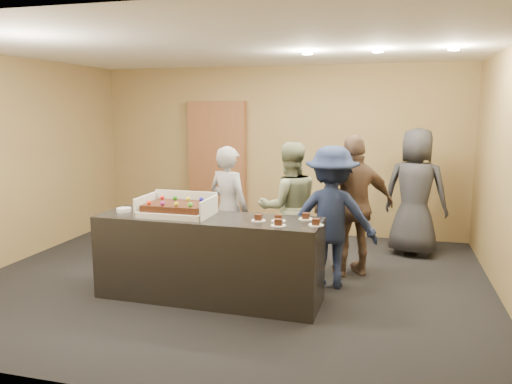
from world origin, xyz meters
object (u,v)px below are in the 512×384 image
person_sage_man (289,207)px  person_dark_suit (415,192)px  plate_stack (124,210)px  serving_counter (209,258)px  sheet_cake (177,206)px  person_server_grey (229,208)px  cake_box (178,210)px  person_navy_man (331,217)px  person_brown_extra (354,206)px  storage_cabinet (217,166)px

person_sage_man → person_dark_suit: 1.92m
plate_stack → person_dark_suit: 3.92m
serving_counter → sheet_cake: bearing=-178.7°
serving_counter → plate_stack: bearing=-179.8°
person_server_grey → person_dark_suit: size_ratio=0.89×
person_dark_suit → sheet_cake: bearing=56.6°
cake_box → person_navy_man: person_navy_man is taller
person_dark_suit → serving_counter: bearing=61.0°
person_brown_extra → person_dark_suit: bearing=-151.5°
plate_stack → person_server_grey: person_server_grey is taller
cake_box → sheet_cake: (-0.00, -0.03, 0.05)m
person_server_grey → serving_counter: bearing=116.9°
plate_stack → person_sage_man: size_ratio=0.10×
storage_cabinet → person_dark_suit: 3.24m
storage_cabinet → person_server_grey: 2.19m
sheet_cake → person_sage_man: 1.54m
cake_box → plate_stack: cake_box is taller
person_server_grey → person_brown_extra: (1.54, 0.18, 0.07)m
cake_box → person_navy_man: size_ratio=0.47×
storage_cabinet → person_navy_man: bearing=-46.3°
plate_stack → storage_cabinet: bearing=89.3°
storage_cabinet → plate_stack: bearing=-90.7°
person_server_grey → person_dark_suit: bearing=-130.2°
plate_stack → person_dark_suit: person_dark_suit is taller
person_navy_man → person_dark_suit: size_ratio=0.91×
serving_counter → cake_box: bearing=176.8°
serving_counter → sheet_cake: size_ratio=3.72×
plate_stack → person_brown_extra: 2.71m
person_sage_man → person_server_grey: bearing=-15.5°
plate_stack → person_brown_extra: (2.44, 1.19, -0.06)m
storage_cabinet → plate_stack: size_ratio=13.48×
storage_cabinet → person_server_grey: storage_cabinet is taller
person_brown_extra → person_dark_suit: person_dark_suit is taller
person_server_grey → person_dark_suit: (2.30, 1.27, 0.10)m
person_navy_man → sheet_cake: bearing=22.4°
sheet_cake → person_sage_man: size_ratio=0.40×
plate_stack → person_brown_extra: size_ratio=0.09×
person_sage_man → storage_cabinet: bearing=-74.6°
person_sage_man → person_brown_extra: bearing=158.6°
person_navy_man → person_brown_extra: size_ratio=0.94×
storage_cabinet → person_navy_man: storage_cabinet is taller
person_brown_extra → person_dark_suit: size_ratio=0.97×
sheet_cake → person_navy_man: (1.57, 0.74, -0.19)m
cake_box → person_dark_suit: 3.41m
sheet_cake → person_sage_man: (1.00, 1.15, -0.19)m
storage_cabinet → person_brown_extra: bearing=-37.1°
sheet_cake → person_dark_suit: bearing=42.1°
sheet_cake → person_dark_suit: (2.54, 2.29, -0.11)m
plate_stack → person_navy_man: size_ratio=0.10×
plate_stack → person_navy_man: (2.22, 0.72, -0.11)m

